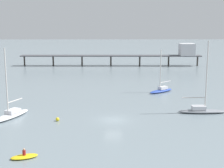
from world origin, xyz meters
TOP-DOWN VIEW (x-y plane):
  - ground_plane at (0.00, 0.00)m, footprint 400.00×400.00m
  - pier at (13.31, 59.05)m, footprint 57.86×4.76m
  - sailboat_white at (-15.81, 1.33)m, footprint 5.30×8.20m
  - sailboat_gray at (14.36, 3.73)m, footprint 7.80×1.82m
  - sailboat_blue at (10.22, 19.42)m, footprint 5.88×5.00m
  - dinghy_yellow at (-9.94, -14.02)m, footprint 3.22×2.29m
  - mooring_buoy_outer at (-8.33, -0.45)m, footprint 0.56×0.56m

SIDE VIEW (x-z plane):
  - ground_plane at x=0.00m, z-range 0.00..0.00m
  - dinghy_yellow at x=-9.94m, z-range -0.36..0.78m
  - mooring_buoy_outer at x=-8.33m, z-range 0.00..0.56m
  - sailboat_blue at x=10.22m, z-range -3.82..5.02m
  - sailboat_white at x=-15.81m, z-range -4.77..6.01m
  - sailboat_gray at x=14.36m, z-range -5.13..6.53m
  - pier at x=13.31m, z-range 0.73..7.94m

